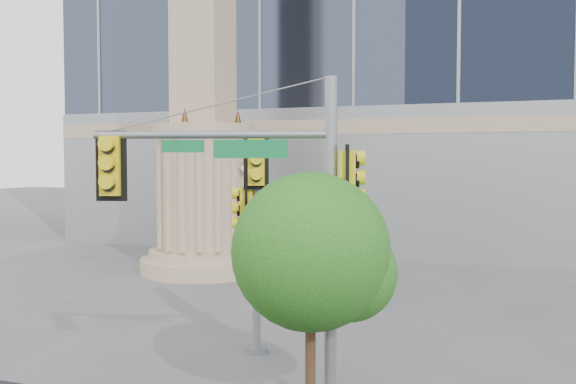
% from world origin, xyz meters
% --- Properties ---
extents(ground, '(120.00, 120.00, 0.00)m').
position_xyz_m(ground, '(0.00, 0.00, 0.00)').
color(ground, '#545456').
rests_on(ground, ground).
extents(monument, '(4.40, 4.40, 16.60)m').
position_xyz_m(monument, '(-6.00, 9.00, 5.52)').
color(monument, tan).
rests_on(monument, ground).
extents(main_signal_pole, '(3.89, 1.47, 5.16)m').
position_xyz_m(main_signal_pole, '(0.83, -1.77, 3.20)').
color(main_signal_pole, slate).
rests_on(main_signal_pole, ground).
extents(secondary_signal_pole, '(0.85, 0.61, 4.52)m').
position_xyz_m(secondary_signal_pole, '(-0.63, 0.99, 2.65)').
color(secondary_signal_pole, slate).
rests_on(secondary_signal_pole, ground).
extents(street_tree, '(2.41, 2.35, 3.75)m').
position_xyz_m(street_tree, '(1.55, -1.78, 2.47)').
color(street_tree, tan).
rests_on(street_tree, ground).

